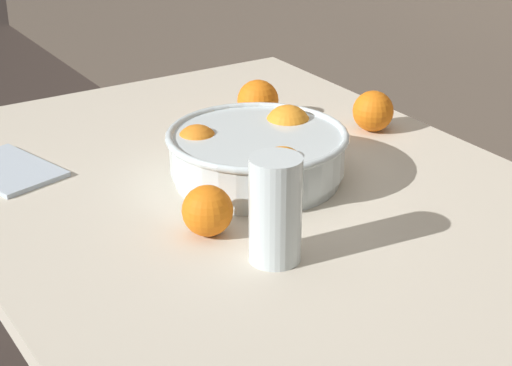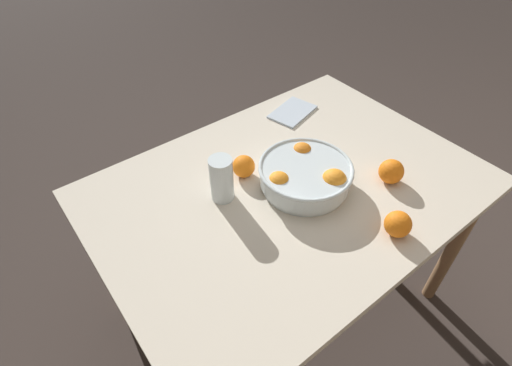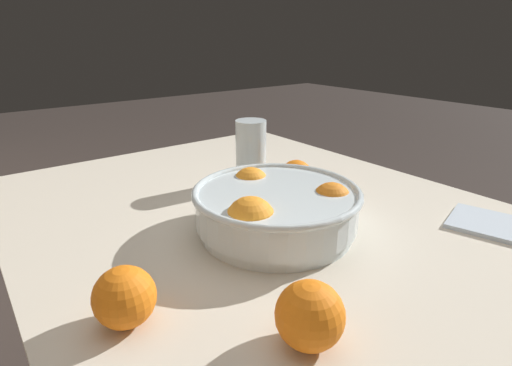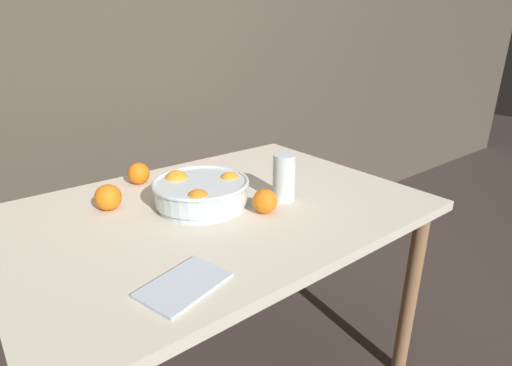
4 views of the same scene
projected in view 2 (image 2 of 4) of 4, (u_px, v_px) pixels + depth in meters
The scene contains 8 objects.
ground_plane at pixel (280, 301), 1.74m from camera, with size 12.00×12.00×0.00m, color #3D332D.
dining_table at pixel (288, 202), 1.31m from camera, with size 1.21×0.87×0.70m.
fruit_bowl at pixel (305, 175), 1.23m from camera, with size 0.29×0.29×0.10m.
juice_glass at pixel (222, 180), 1.18m from camera, with size 0.07×0.07×0.15m.
orange_loose_near_bowl at pixel (391, 171), 1.25m from camera, with size 0.08×0.08×0.08m, color orange.
orange_loose_front at pixel (244, 166), 1.27m from camera, with size 0.07×0.07×0.07m, color orange.
orange_loose_aside at pixel (398, 224), 1.09m from camera, with size 0.08×0.08×0.08m, color orange.
napkin at pixel (292, 112), 1.55m from camera, with size 0.18×0.12×0.01m, color silver.
Camera 2 is at (0.64, 0.65, 1.58)m, focal length 28.00 mm.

